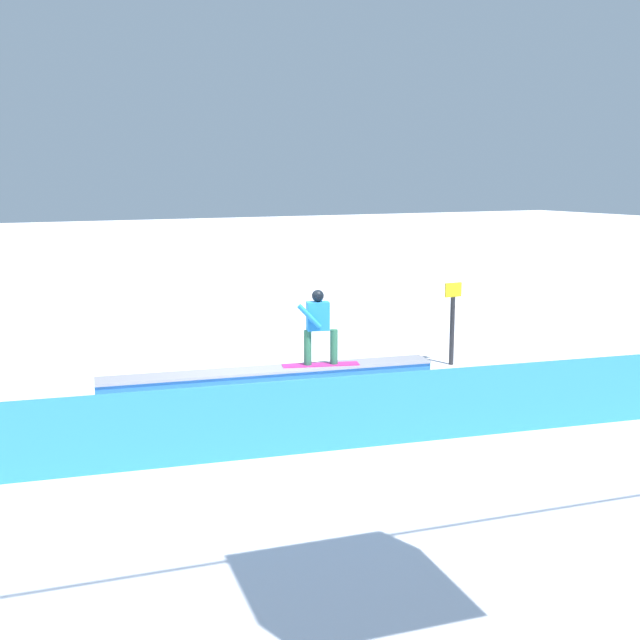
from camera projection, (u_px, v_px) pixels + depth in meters
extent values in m
plane|color=white|center=(270.00, 397.00, 14.34)|extent=(120.00, 120.00, 0.00)
cube|color=#2566B7|center=(270.00, 384.00, 14.29)|extent=(6.06, 1.56, 0.49)
cube|color=white|center=(270.00, 391.00, 14.32)|extent=(6.07, 1.58, 0.12)
cube|color=#9896A0|center=(269.00, 370.00, 14.25)|extent=(6.07, 1.62, 0.04)
cube|color=#C42682|center=(321.00, 365.00, 14.51)|extent=(1.43, 0.69, 0.01)
cylinder|color=#33724E|center=(308.00, 348.00, 14.41)|extent=(0.18, 0.18, 0.64)
cylinder|color=#33724E|center=(334.00, 347.00, 14.49)|extent=(0.18, 0.18, 0.64)
cube|color=#258BD8|center=(318.00, 316.00, 14.34)|extent=(0.45, 0.35, 0.52)
sphere|color=black|center=(318.00, 296.00, 14.28)|extent=(0.22, 0.22, 0.22)
cylinder|color=#258BD8|center=(309.00, 316.00, 14.15)|extent=(0.45, 0.22, 0.46)
cylinder|color=#258BD8|center=(322.00, 313.00, 14.51)|extent=(0.20, 0.14, 0.56)
cube|color=#2E88ED|center=(351.00, 413.00, 11.56)|extent=(13.37, 2.41, 1.09)
cylinder|color=#262628|center=(452.00, 331.00, 16.72)|extent=(0.10, 0.10, 1.45)
cube|color=yellow|center=(453.00, 290.00, 16.56)|extent=(0.40, 0.04, 0.30)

